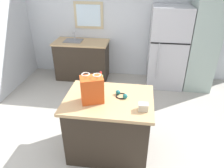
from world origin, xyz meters
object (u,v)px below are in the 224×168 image
object	(u,v)px
kitchen_island	(109,125)
ear_defenders	(121,95)
small_box	(143,107)
refrigerator	(167,48)
shopping_bag	(92,89)
bottle	(101,80)
tall_cabinet	(203,39)

from	to	relation	value
kitchen_island	ear_defenders	distance (m)	0.49
kitchen_island	ear_defenders	size ratio (longest dim) A/B	5.48
kitchen_island	small_box	distance (m)	0.69
kitchen_island	refrigerator	size ratio (longest dim) A/B	0.66
kitchen_island	ear_defenders	bearing A→B (deg)	23.80
kitchen_island	small_box	size ratio (longest dim) A/B	10.06
shopping_bag	ear_defenders	distance (m)	0.42
small_box	bottle	distance (m)	0.77
bottle	ear_defenders	size ratio (longest dim) A/B	1.13
shopping_bag	small_box	bearing A→B (deg)	-10.00
kitchen_island	bottle	size ratio (longest dim) A/B	4.86
tall_cabinet	ear_defenders	world-z (taller)	tall_cabinet
bottle	ear_defenders	distance (m)	0.39
small_box	bottle	world-z (taller)	bottle
kitchen_island	bottle	xyz separation A→B (m)	(-0.16, 0.28, 0.55)
small_box	bottle	xyz separation A→B (m)	(-0.60, 0.49, 0.06)
shopping_bag	bottle	distance (m)	0.38
ear_defenders	refrigerator	bearing A→B (deg)	69.84
shopping_bag	small_box	world-z (taller)	shopping_bag
tall_cabinet	ear_defenders	distance (m)	2.62
ear_defenders	small_box	bearing A→B (deg)	-43.73
kitchen_island	shopping_bag	size ratio (longest dim) A/B	3.04
refrigerator	shopping_bag	world-z (taller)	refrigerator
shopping_bag	ear_defenders	xyz separation A→B (m)	(0.35, 0.16, -0.15)
refrigerator	ear_defenders	xyz separation A→B (m)	(-0.79, -2.15, 0.04)
bottle	ear_defenders	xyz separation A→B (m)	(0.31, -0.21, -0.08)
tall_cabinet	ear_defenders	xyz separation A→B (m)	(-1.48, -2.15, -0.18)
refrigerator	shopping_bag	bearing A→B (deg)	-116.32
shopping_bag	bottle	size ratio (longest dim) A/B	1.60
shopping_bag	tall_cabinet	bearing A→B (deg)	51.51
tall_cabinet	small_box	bearing A→B (deg)	-116.28
kitchen_island	refrigerator	bearing A→B (deg)	66.89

